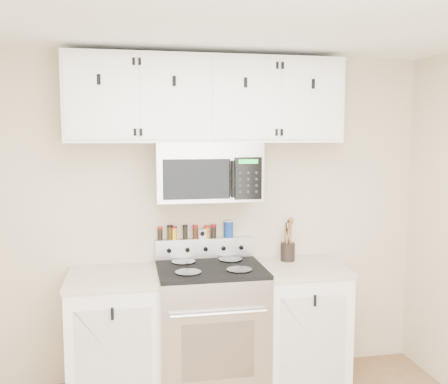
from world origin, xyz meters
name	(u,v)px	position (x,y,z in m)	size (l,w,h in m)	color
back_wall	(204,218)	(0.00, 1.75, 1.25)	(3.50, 0.01, 2.50)	#BCB18D
range	(211,328)	(0.00, 1.43, 0.49)	(0.76, 0.65, 1.10)	#B7B7BA
base_cabinet_left	(115,337)	(-0.69, 1.45, 0.46)	(0.64, 0.62, 0.92)	white
base_cabinet_right	(299,323)	(0.69, 1.45, 0.46)	(0.64, 0.62, 0.92)	white
microwave	(207,171)	(0.00, 1.55, 1.63)	(0.76, 0.44, 0.42)	#9E9EA3
upper_cabinets	(207,100)	(0.00, 1.58, 2.15)	(2.00, 0.35, 0.62)	white
utensil_crock	(288,250)	(0.64, 1.59, 1.00)	(0.11, 0.11, 0.33)	black
kitchen_timer	(202,234)	(-0.02, 1.71, 1.14)	(0.06, 0.05, 0.07)	silver
salt_canister	(229,229)	(0.19, 1.71, 1.17)	(0.07, 0.07, 0.13)	navy
spice_jar_0	(160,233)	(-0.34, 1.71, 1.15)	(0.04, 0.04, 0.10)	black
spice_jar_1	(170,232)	(-0.27, 1.71, 1.16)	(0.05, 0.05, 0.11)	#3A240E
spice_jar_2	(174,233)	(-0.23, 1.71, 1.15)	(0.04, 0.04, 0.10)	gold
spice_jar_3	(185,232)	(-0.15, 1.71, 1.16)	(0.04, 0.04, 0.11)	black
spice_jar_4	(195,232)	(-0.07, 1.71, 1.15)	(0.04, 0.04, 0.10)	#411F0F
spice_jar_5	(207,232)	(0.02, 1.71, 1.15)	(0.04, 0.04, 0.10)	orange
spice_jar_6	(213,231)	(0.07, 1.71, 1.15)	(0.04, 0.04, 0.10)	black
spice_jar_7	(227,230)	(0.18, 1.71, 1.16)	(0.05, 0.05, 0.11)	#3F200F
spice_jar_8	(227,231)	(0.18, 1.71, 1.15)	(0.04, 0.04, 0.10)	orange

